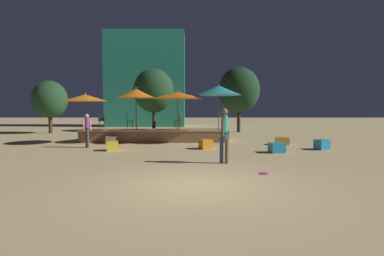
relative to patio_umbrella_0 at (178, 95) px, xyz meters
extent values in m
plane|color=tan|center=(0.77, -9.42, -2.63)|extent=(120.00, 120.00, 0.00)
cube|color=olive|center=(-1.33, 1.12, -2.32)|extent=(8.35, 2.65, 0.63)
cube|color=#CCB793|center=(-1.33, -0.16, -1.96)|extent=(8.35, 0.12, 0.08)
cylinder|color=brown|center=(0.00, 0.00, -1.40)|extent=(0.05, 0.05, 2.46)
cone|color=orange|center=(0.00, 0.00, 0.00)|extent=(2.77, 2.77, 0.36)
sphere|color=orange|center=(0.00, 0.00, 0.22)|extent=(0.08, 0.08, 0.08)
cylinder|color=brown|center=(-4.99, -0.37, -1.49)|extent=(0.05, 0.05, 2.29)
cone|color=orange|center=(-4.99, -0.37, -0.16)|extent=(2.43, 2.43, 0.37)
sphere|color=orange|center=(-4.99, -0.37, 0.07)|extent=(0.08, 0.08, 0.08)
cylinder|color=brown|center=(-2.32, 0.06, -1.39)|extent=(0.05, 0.05, 2.49)
cone|color=orange|center=(-2.32, 0.06, 0.11)|extent=(2.14, 2.14, 0.50)
sphere|color=orange|center=(-2.32, 0.06, 0.40)|extent=(0.08, 0.08, 0.08)
cylinder|color=brown|center=(2.26, -0.13, -1.32)|extent=(0.05, 0.05, 2.63)
cone|color=teal|center=(2.26, -0.13, 0.26)|extent=(2.50, 2.50, 0.53)
sphere|color=teal|center=(2.26, -0.13, 0.57)|extent=(0.08, 0.08, 0.08)
cube|color=yellow|center=(5.51, -1.09, -2.43)|extent=(0.68, 0.68, 0.41)
cube|color=yellow|center=(-2.82, -3.24, -2.42)|extent=(0.62, 0.62, 0.42)
cube|color=#2D9EDB|center=(6.77, -2.94, -2.40)|extent=(0.65, 0.65, 0.46)
cube|color=orange|center=(1.41, -2.66, -2.41)|extent=(0.69, 0.69, 0.45)
cube|color=white|center=(-3.53, -0.69, -2.43)|extent=(0.52, 0.52, 0.41)
cube|color=#2D9EDB|center=(4.40, -3.90, -2.43)|extent=(0.65, 0.65, 0.41)
cylinder|color=#2D4C7F|center=(1.76, -6.40, -2.19)|extent=(0.13, 0.13, 0.88)
cylinder|color=brown|center=(1.94, -6.46, -2.19)|extent=(0.13, 0.13, 0.88)
cylinder|color=#2D4C7F|center=(1.85, -6.43, -1.67)|extent=(0.23, 0.23, 0.24)
cylinder|color=teal|center=(1.85, -6.43, -1.31)|extent=(0.23, 0.23, 0.67)
cylinder|color=brown|center=(1.79, -6.61, -1.38)|extent=(0.10, 0.10, 0.60)
cylinder|color=brown|center=(1.91, -6.26, -1.38)|extent=(0.12, 0.14, 0.60)
sphere|color=brown|center=(1.85, -6.43, -0.86)|extent=(0.24, 0.24, 0.24)
cylinder|color=#3F3F47|center=(-4.36, -2.08, -2.26)|extent=(0.13, 0.13, 0.75)
cylinder|color=#3F3F47|center=(-4.27, -2.22, -2.26)|extent=(0.13, 0.13, 0.75)
cylinder|color=#3F3F47|center=(-4.31, -2.15, -1.80)|extent=(0.19, 0.19, 0.24)
cylinder|color=purple|center=(-4.31, -2.15, -1.49)|extent=(0.19, 0.19, 0.58)
cylinder|color=tan|center=(-4.45, -2.24, -1.56)|extent=(0.15, 0.14, 0.52)
cylinder|color=tan|center=(-4.18, -2.06, -1.56)|extent=(0.14, 0.13, 0.52)
sphere|color=tan|center=(-4.31, -2.15, -1.10)|extent=(0.21, 0.21, 0.21)
cylinder|color=#1E4C47|center=(-4.48, 1.56, -1.69)|extent=(0.02, 0.02, 0.45)
cylinder|color=#1E4C47|center=(-4.78, 1.54, -1.69)|extent=(0.02, 0.02, 0.45)
cylinder|color=#1E4C47|center=(-4.47, 1.26, -1.69)|extent=(0.02, 0.02, 0.45)
cylinder|color=#1E4C47|center=(-4.76, 1.24, -1.69)|extent=(0.02, 0.02, 0.45)
cylinder|color=#1E4C47|center=(-4.62, 1.40, -1.47)|extent=(0.40, 0.40, 0.02)
cube|color=#1E4C47|center=(-4.61, 1.23, -1.24)|extent=(0.36, 0.05, 0.45)
cylinder|color=#2D3338|center=(-2.68, 0.80, -1.69)|extent=(0.02, 0.02, 0.45)
cylinder|color=#2D3338|center=(-2.73, 1.10, -1.69)|extent=(0.02, 0.02, 0.45)
cylinder|color=#2D3338|center=(-2.98, 0.76, -1.69)|extent=(0.02, 0.02, 0.45)
cylinder|color=#2D3338|center=(-3.03, 1.06, -1.69)|extent=(0.02, 0.02, 0.45)
cylinder|color=#2D3338|center=(-2.86, 0.93, -1.47)|extent=(0.40, 0.40, 0.02)
cube|color=#2D3338|center=(-3.02, 0.91, -1.24)|extent=(0.08, 0.36, 0.45)
cylinder|color=#2D3338|center=(-0.20, 1.55, -1.69)|extent=(0.02, 0.02, 0.45)
cylinder|color=#2D3338|center=(-0.26, 1.26, -1.69)|extent=(0.02, 0.02, 0.45)
cylinder|color=#2D3338|center=(0.09, 1.49, -1.69)|extent=(0.02, 0.02, 0.45)
cylinder|color=#2D3338|center=(0.03, 1.20, -1.69)|extent=(0.02, 0.02, 0.45)
cylinder|color=#2D3338|center=(-0.09, 1.37, -1.47)|extent=(0.40, 0.40, 0.02)
cube|color=#2D3338|center=(0.08, 1.34, -1.24)|extent=(0.10, 0.36, 0.45)
cylinder|color=#E54C99|center=(2.82, -8.13, -2.61)|extent=(0.27, 0.27, 0.03)
cylinder|color=#3D2B1C|center=(4.64, 7.66, -1.67)|extent=(0.28, 0.28, 1.93)
ellipsoid|color=#19381E|center=(4.64, 7.66, 0.79)|extent=(3.33, 3.33, 3.66)
cylinder|color=#3D2B1C|center=(-2.39, 8.75, -1.67)|extent=(0.28, 0.28, 1.92)
ellipsoid|color=#1E4223|center=(-2.39, 8.75, 0.80)|extent=(3.36, 3.36, 3.70)
cylinder|color=#3D2B1C|center=(-10.14, 6.56, -1.91)|extent=(0.28, 0.28, 1.44)
ellipsoid|color=#1E4223|center=(-10.14, 6.56, -0.02)|extent=(2.62, 2.62, 2.88)
cube|color=teal|center=(-4.14, 16.66, 2.42)|extent=(8.44, 4.07, 10.10)
camera|label=1|loc=(0.67, -16.63, -0.78)|focal=28.00mm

